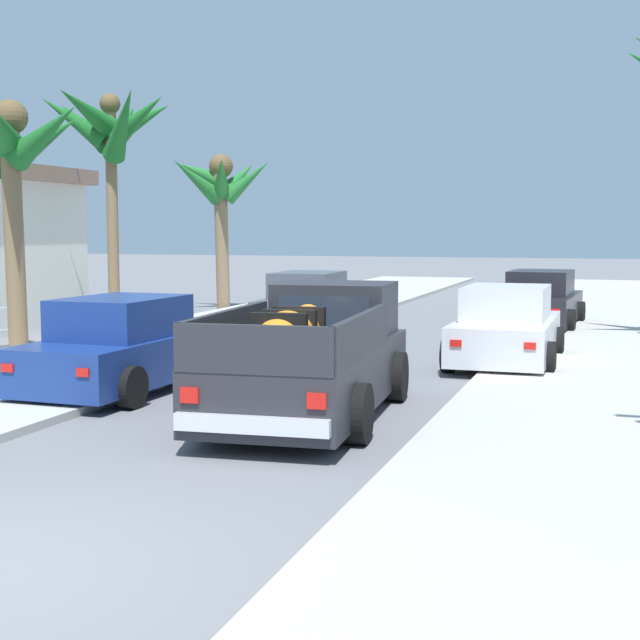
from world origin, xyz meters
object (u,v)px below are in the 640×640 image
car_left_near (541,301)px  palm_tree_right_mid (220,188)px  car_left_mid (124,348)px  car_right_near (309,304)px  pickup_truck (312,359)px  palm_tree_left_mid (10,151)px  car_right_mid (506,328)px  palm_tree_left_back (110,129)px

car_left_near → palm_tree_right_mid: 11.05m
car_left_mid → palm_tree_right_mid: 15.31m
car_right_near → car_left_mid: (-0.05, -9.18, 0.00)m
pickup_truck → palm_tree_left_mid: size_ratio=1.03×
car_right_near → car_right_mid: (5.51, -4.31, 0.00)m
car_left_mid → palm_tree_right_mid: size_ratio=0.86×
car_right_near → car_left_near: bearing=25.9°
car_right_mid → palm_tree_right_mid: palm_tree_right_mid is taller
car_right_near → palm_tree_left_back: (-4.52, -1.95, 4.37)m
pickup_truck → palm_tree_right_mid: palm_tree_right_mid is taller
car_right_mid → palm_tree_left_mid: bearing=-164.3°
car_left_mid → car_left_near: bearing=64.6°
car_left_mid → palm_tree_left_back: (-4.48, 7.23, 4.37)m
car_left_near → palm_tree_right_mid: bearing=167.3°
palm_tree_right_mid → palm_tree_left_back: palm_tree_left_back is taller
palm_tree_left_back → car_right_mid: bearing=-13.2°
car_left_mid → car_right_mid: 7.39m
car_right_near → palm_tree_left_mid: bearing=-118.6°
palm_tree_left_mid → car_left_mid: bearing=-31.3°
car_right_mid → palm_tree_left_back: bearing=166.8°
car_left_near → car_left_mid: 13.17m
car_left_mid → palm_tree_left_back: 9.57m
pickup_truck → car_right_near: 10.71m
palm_tree_right_mid → palm_tree_left_back: bearing=-88.5°
car_left_near → palm_tree_left_back: bearing=-155.3°
palm_tree_right_mid → car_right_mid: bearing=-42.4°
pickup_truck → car_left_mid: bearing=165.1°
car_right_near → car_right_mid: 7.00m
pickup_truck → car_left_near: pickup_truck is taller
palm_tree_right_mid → pickup_truck: bearing=-61.6°
car_right_near → palm_tree_left_mid: 8.59m
palm_tree_left_back → car_left_mid: bearing=-58.2°
pickup_truck → palm_tree_left_back: palm_tree_left_back is taller
car_right_mid → palm_tree_left_back: palm_tree_left_back is taller
car_left_near → car_right_mid: (-0.08, -7.03, 0.00)m
palm_tree_right_mid → palm_tree_left_back: (0.18, -6.98, 1.14)m
palm_tree_right_mid → car_left_near: bearing=-12.7°
car_left_mid → car_right_mid: same height
car_right_mid → palm_tree_left_mid: palm_tree_left_mid is taller
pickup_truck → car_left_near: (2.10, 12.84, -0.10)m
car_left_mid → palm_tree_right_mid: (-4.66, 14.22, 3.23)m
palm_tree_left_mid → palm_tree_right_mid: (-0.94, 11.96, -0.18)m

